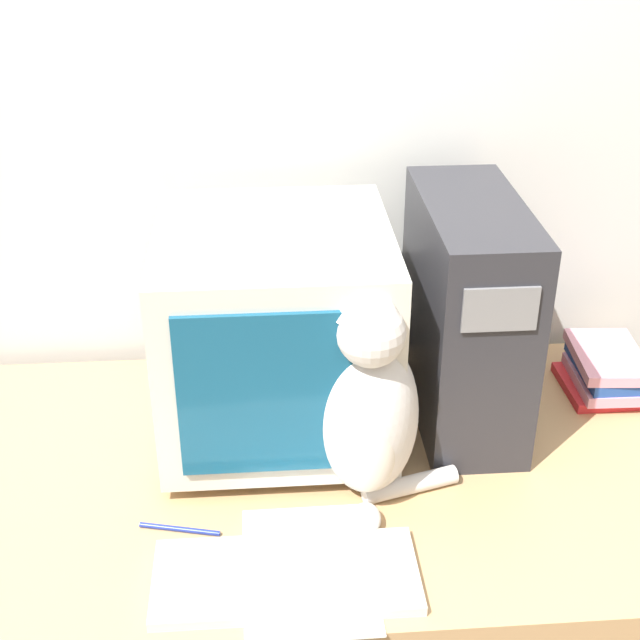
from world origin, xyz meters
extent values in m
cube|color=silver|center=(0.00, 0.88, 1.25)|extent=(7.00, 0.05, 2.50)
cube|color=tan|center=(0.00, 0.41, 0.38)|extent=(1.60, 0.82, 0.77)
cube|color=beige|center=(-0.04, 0.54, 0.78)|extent=(0.30, 0.27, 0.02)
cube|color=beige|center=(-0.04, 0.54, 0.99)|extent=(0.43, 0.45, 0.40)
cube|color=navy|center=(-0.04, 0.32, 0.99)|extent=(0.34, 0.01, 0.31)
cube|color=#28282D|center=(0.34, 0.57, 0.99)|extent=(0.18, 0.43, 0.45)
cube|color=slate|center=(0.34, 0.36, 1.11)|extent=(0.13, 0.01, 0.08)
cube|color=silver|center=(-0.04, 0.12, 0.77)|extent=(0.42, 0.18, 0.02)
cube|color=beige|center=(-0.04, 0.12, 0.79)|extent=(0.38, 0.14, 0.00)
ellipsoid|color=silver|center=(0.12, 0.35, 0.92)|extent=(0.20, 0.22, 0.31)
ellipsoid|color=beige|center=(0.11, 0.27, 0.90)|extent=(0.10, 0.07, 0.17)
sphere|color=silver|center=(0.11, 0.31, 1.10)|extent=(0.13, 0.13, 0.11)
cone|color=silver|center=(0.08, 0.32, 1.15)|extent=(0.04, 0.04, 0.04)
cone|color=silver|center=(0.14, 0.31, 1.15)|extent=(0.04, 0.04, 0.04)
ellipsoid|color=beige|center=(0.10, 0.23, 0.78)|extent=(0.06, 0.08, 0.04)
cylinder|color=silver|center=(0.19, 0.32, 0.78)|extent=(0.18, 0.08, 0.03)
cube|color=red|center=(0.65, 0.62, 0.78)|extent=(0.16, 0.18, 0.02)
cube|color=pink|center=(0.66, 0.61, 0.80)|extent=(0.14, 0.19, 0.02)
cube|color=#234793|center=(0.66, 0.62, 0.82)|extent=(0.12, 0.20, 0.02)
cube|color=pink|center=(0.66, 0.62, 0.85)|extent=(0.15, 0.21, 0.02)
cylinder|color=navy|center=(-0.21, 0.25, 0.77)|extent=(0.14, 0.04, 0.01)
cube|color=white|center=(0.00, 0.14, 0.77)|extent=(0.21, 0.30, 0.00)
camera|label=1|loc=(-0.06, -0.92, 1.82)|focal=50.00mm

